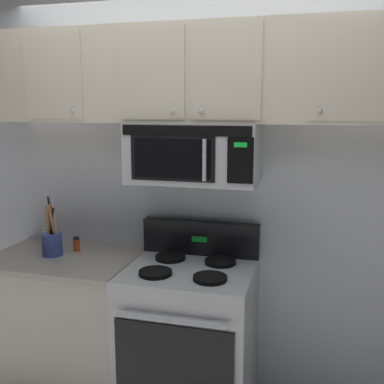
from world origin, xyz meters
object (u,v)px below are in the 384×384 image
at_px(over_range_microwave, 194,153).
at_px(utensil_crock_blue, 52,240).
at_px(stove_range, 189,336).
at_px(salt_shaker, 44,236).
at_px(spice_jar, 76,244).

distance_m(over_range_microwave, utensil_crock_blue, 1.09).
xyz_separation_m(stove_range, salt_shaker, (-1.10, 0.20, 0.49)).
xyz_separation_m(over_range_microwave, spice_jar, (-0.81, 0.02, -0.63)).
bearing_deg(spice_jar, salt_shaker, 166.60).
bearing_deg(spice_jar, utensil_crock_blue, -131.21).
bearing_deg(spice_jar, over_range_microwave, -1.24).
xyz_separation_m(stove_range, spice_jar, (-0.81, 0.13, 0.48)).
bearing_deg(stove_range, salt_shaker, 169.57).
height_order(over_range_microwave, salt_shaker, over_range_microwave).
height_order(utensil_crock_blue, salt_shaker, utensil_crock_blue).
distance_m(stove_range, over_range_microwave, 1.11).
relative_size(stove_range, salt_shaker, 9.30).
xyz_separation_m(over_range_microwave, salt_shaker, (-1.10, 0.09, -0.62)).
height_order(over_range_microwave, utensil_crock_blue, over_range_microwave).
relative_size(utensil_crock_blue, spice_jar, 4.10).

